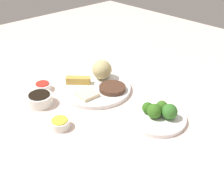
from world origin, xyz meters
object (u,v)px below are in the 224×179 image
main_plate (95,88)px  soy_sauce_bowl (40,100)px  broccoli_plate (157,118)px  sauce_ramekin_sweet_and_sour (43,87)px  sauce_ramekin_hot_mustard (60,124)px

main_plate → soy_sauce_bowl: 0.22m
broccoli_plate → sauce_ramekin_sweet_and_sour: (-0.18, 0.44, 0.01)m
broccoli_plate → sauce_ramekin_hot_mustard: 0.33m
main_plate → sauce_ramekin_sweet_and_sour: sauce_ramekin_sweet_and_sour is taller
soy_sauce_bowl → sauce_ramekin_hot_mustard: 0.17m
soy_sauce_bowl → sauce_ramekin_hot_mustard: size_ratio=1.47×
soy_sauce_bowl → sauce_ramekin_hot_mustard: bearing=-98.6°
sauce_ramekin_sweet_and_sour → sauce_ramekin_hot_mustard: 0.26m
soy_sauce_bowl → broccoli_plate: bearing=-56.3°
sauce_ramekin_sweet_and_sour → broccoli_plate: bearing=-68.2°
broccoli_plate → main_plate: bearing=94.7°
main_plate → sauce_ramekin_sweet_and_sour: (-0.15, 0.15, 0.01)m
soy_sauce_bowl → main_plate: bearing=-16.3°
soy_sauce_bowl → sauce_ramekin_hot_mustard: (-0.02, -0.17, -0.01)m
sauce_ramekin_sweet_and_sour → sauce_ramekin_hot_mustard: same height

